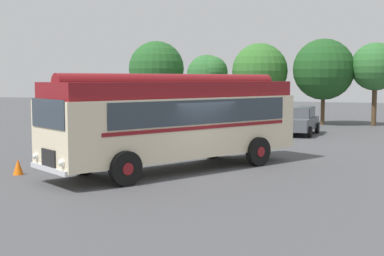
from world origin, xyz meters
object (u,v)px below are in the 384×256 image
Objects in this scene: car_near_left at (206,119)px; car_mid_left at (249,120)px; traffic_cone at (18,167)px; vintage_bus at (177,118)px; car_mid_right at (299,120)px.

car_near_left is 2.62m from car_mid_left.
car_near_left is 7.67× the size of traffic_cone.
vintage_bus reaches higher than traffic_cone.
car_mid_right is at bearing 10.87° from car_near_left.
traffic_cone is (-4.12, -15.85, -0.57)m from car_mid_left.
traffic_cone is (-4.79, -2.89, -1.62)m from vintage_bus.
vintage_bus is 14.08m from car_mid_right.
traffic_cone is at bearing -104.57° from car_mid_left.
car_mid_right is (2.15, 13.88, -1.05)m from vintage_bus.
car_mid_left is 7.75× the size of traffic_cone.
car_mid_left is at bearing 75.43° from traffic_cone.
car_mid_left is 1.00× the size of car_mid_right.
car_mid_left is at bearing -162.17° from car_mid_right.
car_near_left is (-3.29, 12.83, -1.05)m from vintage_bus.
car_mid_right is 7.72× the size of traffic_cone.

